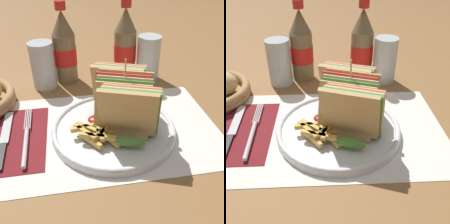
% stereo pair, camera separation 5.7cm
% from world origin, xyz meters
% --- Properties ---
extents(ground_plane, '(4.00, 4.00, 0.00)m').
position_xyz_m(ground_plane, '(0.00, 0.00, 0.00)').
color(ground_plane, olive).
extents(placemat, '(0.47, 0.31, 0.00)m').
position_xyz_m(placemat, '(-0.02, -0.02, 0.00)').
color(placemat, silver).
rests_on(placemat, ground_plane).
extents(plate_main, '(0.27, 0.27, 0.02)m').
position_xyz_m(plate_main, '(-0.02, -0.03, 0.01)').
color(plate_main, white).
rests_on(plate_main, ground_plane).
extents(club_sandwich, '(0.14, 0.22, 0.15)m').
position_xyz_m(club_sandwich, '(0.01, -0.02, 0.07)').
color(club_sandwich, tan).
rests_on(club_sandwich, plate_main).
extents(fries_pile, '(0.11, 0.10, 0.02)m').
position_xyz_m(fries_pile, '(-0.06, -0.06, 0.03)').
color(fries_pile, gold).
rests_on(fries_pile, plate_main).
extents(ketchup_blob, '(0.04, 0.03, 0.01)m').
position_xyz_m(ketchup_blob, '(-0.05, -0.01, 0.03)').
color(ketchup_blob, maroon).
rests_on(ketchup_blob, plate_main).
extents(napkin, '(0.13, 0.22, 0.00)m').
position_xyz_m(napkin, '(-0.23, -0.02, 0.00)').
color(napkin, maroon).
rests_on(napkin, ground_plane).
extents(fork, '(0.02, 0.20, 0.01)m').
position_xyz_m(fork, '(-0.20, -0.03, 0.01)').
color(fork, silver).
rests_on(fork, napkin).
extents(knife, '(0.02, 0.19, 0.00)m').
position_xyz_m(knife, '(-0.25, -0.02, 0.01)').
color(knife, black).
rests_on(knife, napkin).
extents(coke_bottle_near, '(0.06, 0.06, 0.22)m').
position_xyz_m(coke_bottle_near, '(-0.11, 0.24, 0.10)').
color(coke_bottle_near, '#7A6647').
rests_on(coke_bottle_near, ground_plane).
extents(coke_bottle_far, '(0.06, 0.06, 0.22)m').
position_xyz_m(coke_bottle_far, '(0.06, 0.24, 0.10)').
color(coke_bottle_far, '#7A6647').
rests_on(coke_bottle_far, ground_plane).
extents(glass_near, '(0.07, 0.07, 0.13)m').
position_xyz_m(glass_near, '(0.13, 0.21, 0.06)').
color(glass_near, silver).
rests_on(glass_near, ground_plane).
extents(glass_far, '(0.07, 0.07, 0.13)m').
position_xyz_m(glass_far, '(-0.17, 0.21, 0.06)').
color(glass_far, silver).
rests_on(glass_far, ground_plane).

